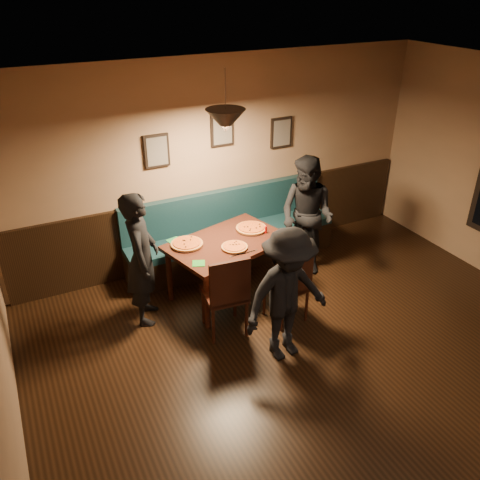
{
  "coord_description": "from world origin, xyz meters",
  "views": [
    {
      "loc": [
        -2.64,
        -2.35,
        3.67
      ],
      "look_at": [
        -0.39,
        2.16,
        0.95
      ],
      "focal_mm": 37.25,
      "sensor_mm": 36.0,
      "label": 1
    }
  ],
  "objects_px": {
    "diner_right": "(307,216)",
    "tabasco_bottle": "(266,229)",
    "chair_near_right": "(286,285)",
    "soda_glass": "(280,235)",
    "booth_bench": "(232,230)",
    "chair_near_left": "(224,292)",
    "diner_left": "(142,259)",
    "diner_front": "(287,296)",
    "dining_table": "(228,268)"
  },
  "relations": [
    {
      "from": "chair_near_right",
      "to": "diner_right",
      "type": "relative_size",
      "value": 0.58
    },
    {
      "from": "chair_near_right",
      "to": "diner_right",
      "type": "bearing_deg",
      "value": 41.28
    },
    {
      "from": "chair_near_right",
      "to": "tabasco_bottle",
      "type": "relative_size",
      "value": 7.91
    },
    {
      "from": "chair_near_left",
      "to": "diner_right",
      "type": "bearing_deg",
      "value": 31.45
    },
    {
      "from": "chair_near_left",
      "to": "diner_front",
      "type": "distance_m",
      "value": 0.81
    },
    {
      "from": "tabasco_bottle",
      "to": "diner_front",
      "type": "bearing_deg",
      "value": -109.92
    },
    {
      "from": "dining_table",
      "to": "diner_front",
      "type": "bearing_deg",
      "value": -102.43
    },
    {
      "from": "diner_right",
      "to": "tabasco_bottle",
      "type": "bearing_deg",
      "value": -106.26
    },
    {
      "from": "chair_near_left",
      "to": "soda_glass",
      "type": "relative_size",
      "value": 6.56
    },
    {
      "from": "diner_front",
      "to": "soda_glass",
      "type": "bearing_deg",
      "value": 58.76
    },
    {
      "from": "chair_near_left",
      "to": "chair_near_right",
      "type": "xyz_separation_m",
      "value": [
        0.74,
        -0.12,
        -0.04
      ]
    },
    {
      "from": "tabasco_bottle",
      "to": "booth_bench",
      "type": "bearing_deg",
      "value": 100.85
    },
    {
      "from": "chair_near_left",
      "to": "diner_left",
      "type": "bearing_deg",
      "value": 145.55
    },
    {
      "from": "chair_near_right",
      "to": "diner_front",
      "type": "height_order",
      "value": "diner_front"
    },
    {
      "from": "chair_near_right",
      "to": "diner_front",
      "type": "distance_m",
      "value": 0.7
    },
    {
      "from": "diner_left",
      "to": "tabasco_bottle",
      "type": "xyz_separation_m",
      "value": [
        1.61,
        0.0,
        0.01
      ]
    },
    {
      "from": "diner_front",
      "to": "soda_glass",
      "type": "height_order",
      "value": "diner_front"
    },
    {
      "from": "chair_near_left",
      "to": "chair_near_right",
      "type": "distance_m",
      "value": 0.75
    },
    {
      "from": "dining_table",
      "to": "diner_left",
      "type": "bearing_deg",
      "value": 166.09
    },
    {
      "from": "chair_near_left",
      "to": "diner_left",
      "type": "xyz_separation_m",
      "value": [
        -0.73,
        0.63,
        0.29
      ]
    },
    {
      "from": "booth_bench",
      "to": "diner_front",
      "type": "height_order",
      "value": "diner_front"
    },
    {
      "from": "soda_glass",
      "to": "dining_table",
      "type": "bearing_deg",
      "value": 154.83
    },
    {
      "from": "dining_table",
      "to": "tabasco_bottle",
      "type": "bearing_deg",
      "value": -16.71
    },
    {
      "from": "chair_near_right",
      "to": "soda_glass",
      "type": "xyz_separation_m",
      "value": [
        0.2,
        0.49,
        0.37
      ]
    },
    {
      "from": "diner_front",
      "to": "dining_table",
      "type": "bearing_deg",
      "value": 88.22
    },
    {
      "from": "dining_table",
      "to": "soda_glass",
      "type": "bearing_deg",
      "value": -40.17
    },
    {
      "from": "chair_near_right",
      "to": "tabasco_bottle",
      "type": "height_order",
      "value": "chair_near_right"
    },
    {
      "from": "soda_glass",
      "to": "diner_right",
      "type": "bearing_deg",
      "value": 29.95
    },
    {
      "from": "booth_bench",
      "to": "soda_glass",
      "type": "height_order",
      "value": "booth_bench"
    },
    {
      "from": "diner_right",
      "to": "soda_glass",
      "type": "distance_m",
      "value": 0.72
    },
    {
      "from": "chair_near_right",
      "to": "soda_glass",
      "type": "bearing_deg",
      "value": 63.45
    },
    {
      "from": "chair_near_left",
      "to": "diner_left",
      "type": "relative_size",
      "value": 0.64
    },
    {
      "from": "chair_near_left",
      "to": "diner_left",
      "type": "distance_m",
      "value": 1.01
    },
    {
      "from": "diner_left",
      "to": "tabasco_bottle",
      "type": "bearing_deg",
      "value": -69.45
    },
    {
      "from": "booth_bench",
      "to": "soda_glass",
      "type": "distance_m",
      "value": 1.05
    },
    {
      "from": "diner_left",
      "to": "tabasco_bottle",
      "type": "distance_m",
      "value": 1.61
    },
    {
      "from": "dining_table",
      "to": "tabasco_bottle",
      "type": "xyz_separation_m",
      "value": [
        0.53,
        -0.02,
        0.44
      ]
    },
    {
      "from": "chair_near_left",
      "to": "tabasco_bottle",
      "type": "xyz_separation_m",
      "value": [
        0.88,
        0.63,
        0.3
      ]
    },
    {
      "from": "diner_front",
      "to": "chair_near_left",
      "type": "bearing_deg",
      "value": 117.0
    },
    {
      "from": "chair_near_right",
      "to": "diner_front",
      "type": "bearing_deg",
      "value": -126.3
    },
    {
      "from": "chair_near_left",
      "to": "booth_bench",
      "type": "bearing_deg",
      "value": 67.41
    },
    {
      "from": "booth_bench",
      "to": "diner_right",
      "type": "height_order",
      "value": "diner_right"
    },
    {
      "from": "diner_left",
      "to": "tabasco_bottle",
      "type": "height_order",
      "value": "diner_left"
    },
    {
      "from": "chair_near_left",
      "to": "chair_near_right",
      "type": "bearing_deg",
      "value": -3.1
    },
    {
      "from": "soda_glass",
      "to": "booth_bench",
      "type": "bearing_deg",
      "value": 101.23
    },
    {
      "from": "soda_glass",
      "to": "chair_near_right",
      "type": "bearing_deg",
      "value": -111.58
    },
    {
      "from": "dining_table",
      "to": "soda_glass",
      "type": "xyz_separation_m",
      "value": [
        0.59,
        -0.28,
        0.46
      ]
    },
    {
      "from": "dining_table",
      "to": "tabasco_bottle",
      "type": "height_order",
      "value": "tabasco_bottle"
    },
    {
      "from": "chair_near_right",
      "to": "diner_right",
      "type": "distance_m",
      "value": 1.23
    },
    {
      "from": "diner_right",
      "to": "chair_near_left",
      "type": "bearing_deg",
      "value": -89.24
    }
  ]
}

